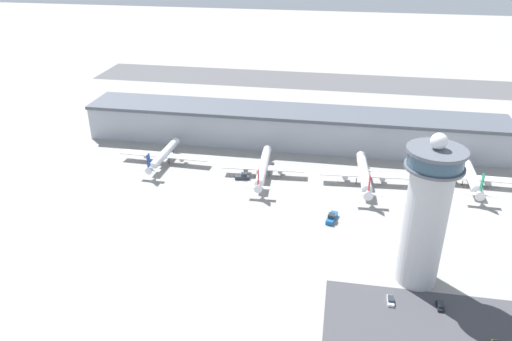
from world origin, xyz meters
TOP-DOWN VIEW (x-y plane):
  - ground_plane at (0.00, 0.00)m, footprint 1000.00×1000.00m
  - terminal_building at (0.00, 70.00)m, footprint 203.00×25.00m
  - runway_strip at (0.00, 184.07)m, footprint 304.50×44.00m
  - control_tower at (49.44, -28.54)m, footprint 16.50×16.50m
  - airplane_gate_alpha at (-55.10, 37.57)m, footprint 41.55×34.16m
  - airplane_gate_bravo at (-8.19, 32.51)m, footprint 35.90×39.94m
  - airplane_gate_charlie at (34.71, 32.59)m, footprint 36.95×38.30m
  - airplane_gate_delta at (78.82, 38.79)m, footprint 32.52×33.77m
  - service_truck_catering at (58.45, 26.00)m, footprint 3.97×7.95m
  - service_truck_fuel at (-16.58, 28.54)m, footprint 6.53×3.58m
  - service_truck_baggage at (22.71, 1.30)m, footprint 4.35×8.57m
  - car_yellow_taxi at (41.31, -40.70)m, footprint 1.91×4.59m
  - car_green_van at (55.16, -40.68)m, footprint 1.88×4.21m

SIDE VIEW (x-z plane):
  - ground_plane at x=0.00m, z-range 0.00..0.00m
  - runway_strip at x=0.00m, z-range 0.00..0.01m
  - car_yellow_taxi at x=41.31m, z-range -0.17..1.35m
  - car_green_van at x=55.16m, z-range -0.17..1.39m
  - service_truck_fuel at x=-16.58m, z-range -0.42..2.34m
  - service_truck_catering at x=58.45m, z-range -0.46..2.57m
  - service_truck_baggage at x=22.71m, z-range -0.47..2.63m
  - airplane_gate_delta at x=78.82m, z-range -2.62..10.79m
  - airplane_gate_alpha at x=-55.10m, z-range -1.80..9.98m
  - airplane_gate_bravo at x=-8.19m, z-range -1.95..10.23m
  - airplane_gate_charlie at x=34.71m, z-range -2.10..11.47m
  - terminal_building at x=0.00m, z-range 0.10..17.82m
  - control_tower at x=49.44m, z-range -0.55..48.07m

